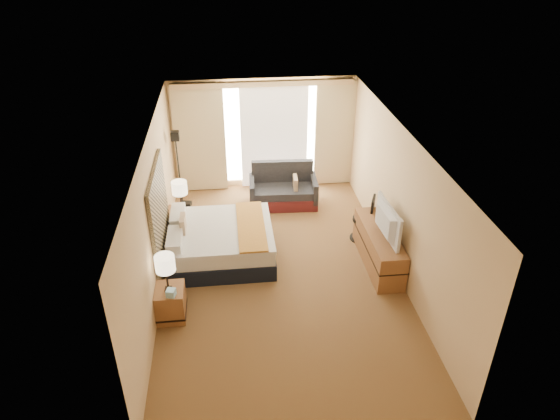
{
  "coord_description": "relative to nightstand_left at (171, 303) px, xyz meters",
  "views": [
    {
      "loc": [
        -0.82,
        -7.36,
        5.52
      ],
      "look_at": [
        0.05,
        0.4,
        1.04
      ],
      "focal_mm": 32.0,
      "sensor_mm": 36.0,
      "label": 1
    }
  ],
  "objects": [
    {
      "name": "curtains",
      "position": [
        1.87,
        4.44,
        1.13
      ],
      "size": [
        4.12,
        0.19,
        2.56
      ],
      "color": "beige",
      "rests_on": "floor"
    },
    {
      "name": "desk_chair",
      "position": [
        3.67,
        1.89,
        0.15
      ],
      "size": [
        0.48,
        0.48,
        0.96
      ],
      "rotation": [
        0.0,
        0.0,
        -0.39
      ],
      "color": "black",
      "rests_on": "floor"
    },
    {
      "name": "loveseat",
      "position": [
        2.22,
        3.54,
        0.03
      ],
      "size": [
        1.53,
        0.88,
        0.93
      ],
      "rotation": [
        0.0,
        0.0,
        -0.05
      ],
      "color": "#531719",
      "rests_on": "floor"
    },
    {
      "name": "window",
      "position": [
        2.12,
        4.52,
        1.04
      ],
      "size": [
        2.3,
        0.02,
        2.3
      ],
      "primitive_type": "cube",
      "color": "silver",
      "rests_on": "wall_back"
    },
    {
      "name": "nightstand_right",
      "position": [
        0.0,
        2.5,
        0.0
      ],
      "size": [
        0.45,
        0.52,
        0.55
      ],
      "primitive_type": "cube",
      "color": "brown",
      "rests_on": "floor"
    },
    {
      "name": "lamp_left",
      "position": [
        -0.0,
        -0.02,
        0.77
      ],
      "size": [
        0.31,
        0.31,
        0.65
      ],
      "color": "black",
      "rests_on": "nightstand_left"
    },
    {
      "name": "bed",
      "position": [
        0.81,
        1.57,
        0.07
      ],
      "size": [
        1.92,
        1.76,
        0.93
      ],
      "color": "black",
      "rests_on": "floor"
    },
    {
      "name": "ceiling",
      "position": [
        1.87,
        1.05,
        2.33
      ],
      "size": [
        4.2,
        7.0,
        0.02
      ],
      "primitive_type": "cube",
      "color": "white",
      "rests_on": "wall_back"
    },
    {
      "name": "nightstand_left",
      "position": [
        0.0,
        0.0,
        0.0
      ],
      "size": [
        0.45,
        0.52,
        0.55
      ],
      "primitive_type": "cube",
      "color": "brown",
      "rests_on": "floor"
    },
    {
      "name": "floor",
      "position": [
        1.87,
        1.05,
        -0.28
      ],
      "size": [
        4.2,
        7.0,
        0.02
      ],
      "primitive_type": "cube",
      "color": "#592819",
      "rests_on": "ground"
    },
    {
      "name": "wall_back",
      "position": [
        1.87,
        4.55,
        1.02
      ],
      "size": [
        4.2,
        0.02,
        2.6
      ],
      "primitive_type": "cube",
      "color": "#DCB886",
      "rests_on": "ground"
    },
    {
      "name": "headboard",
      "position": [
        -0.19,
        1.25,
        1.01
      ],
      "size": [
        0.06,
        1.85,
        1.5
      ],
      "primitive_type": "cube",
      "color": "black",
      "rests_on": "wall_left"
    },
    {
      "name": "wall_front",
      "position": [
        1.87,
        -2.45,
        1.02
      ],
      "size": [
        4.2,
        0.02,
        2.6
      ],
      "primitive_type": "cube",
      "color": "#DCB886",
      "rests_on": "ground"
    },
    {
      "name": "telephone",
      "position": [
        0.14,
        2.68,
        0.31
      ],
      "size": [
        0.23,
        0.19,
        0.08
      ],
      "primitive_type": "cube",
      "rotation": [
        0.0,
        0.0,
        -0.2
      ],
      "color": "black",
      "rests_on": "nightstand_right"
    },
    {
      "name": "television",
      "position": [
        3.65,
        0.88,
        0.74
      ],
      "size": [
        0.2,
        1.1,
        0.63
      ],
      "primitive_type": "imported",
      "rotation": [
        0.0,
        0.0,
        1.63
      ],
      "color": "black",
      "rests_on": "media_dresser"
    },
    {
      "name": "wall_left",
      "position": [
        -0.23,
        1.05,
        1.02
      ],
      "size": [
        0.02,
        7.0,
        2.6
      ],
      "primitive_type": "cube",
      "color": "#DCB886",
      "rests_on": "ground"
    },
    {
      "name": "lamp_right",
      "position": [
        0.06,
        2.5,
        0.77
      ],
      "size": [
        0.3,
        0.3,
        0.64
      ],
      "color": "black",
      "rests_on": "nightstand_right"
    },
    {
      "name": "media_dresser",
      "position": [
        3.7,
        1.05,
        0.07
      ],
      "size": [
        0.5,
        1.8,
        0.7
      ],
      "primitive_type": "cube",
      "color": "brown",
      "rests_on": "floor"
    },
    {
      "name": "tissue_box",
      "position": [
        0.05,
        -0.17,
        0.33
      ],
      "size": [
        0.16,
        0.16,
        0.12
      ],
      "primitive_type": "cube",
      "rotation": [
        0.0,
        0.0,
        -0.24
      ],
      "color": "#90C5DF",
      "rests_on": "nightstand_left"
    },
    {
      "name": "floor_lamp",
      "position": [
        -0.03,
        3.55,
        1.01
      ],
      "size": [
        0.23,
        0.23,
        1.82
      ],
      "color": "black",
      "rests_on": "floor"
    },
    {
      "name": "wall_right",
      "position": [
        3.97,
        1.05,
        1.02
      ],
      "size": [
        0.02,
        7.0,
        2.6
      ],
      "primitive_type": "cube",
      "color": "#DCB886",
      "rests_on": "ground"
    }
  ]
}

